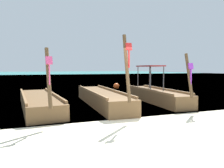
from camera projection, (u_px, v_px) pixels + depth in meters
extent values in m
plane|color=beige|center=(146.00, 125.00, 6.77)|extent=(120.00, 120.00, 0.00)
plane|color=teal|center=(44.00, 74.00, 63.83)|extent=(120.00, 120.00, 0.00)
cube|color=brown|center=(39.00, 102.00, 9.56)|extent=(1.79, 5.91, 0.57)
cube|color=brown|center=(23.00, 95.00, 9.27)|extent=(0.47, 5.35, 0.10)
cube|color=brown|center=(54.00, 94.00, 9.81)|extent=(0.47, 5.35, 0.10)
cylinder|color=brown|center=(49.00, 78.00, 6.69)|extent=(0.17, 0.74, 1.91)
cube|color=#F24C8C|center=(49.00, 60.00, 6.49)|extent=(0.21, 0.15, 0.25)
cube|color=#F24C8C|center=(49.00, 74.00, 6.50)|extent=(0.04, 0.08, 0.62)
cube|color=brown|center=(102.00, 98.00, 10.53)|extent=(1.49, 6.33, 0.65)
cube|color=brown|center=(90.00, 91.00, 10.32)|extent=(0.32, 5.78, 0.10)
cube|color=brown|center=(113.00, 90.00, 10.68)|extent=(0.32, 5.78, 0.10)
cylinder|color=brown|center=(127.00, 68.00, 7.34)|extent=(0.15, 0.65, 2.34)
cube|color=red|center=(129.00, 47.00, 7.13)|extent=(0.20, 0.12, 0.25)
cube|color=red|center=(129.00, 59.00, 7.14)|extent=(0.03, 0.08, 0.58)
cube|color=brown|center=(156.00, 96.00, 11.47)|extent=(1.42, 5.43, 0.63)
cube|color=brown|center=(147.00, 90.00, 11.30)|extent=(0.38, 4.94, 0.10)
cube|color=brown|center=(164.00, 89.00, 11.59)|extent=(0.38, 4.94, 0.10)
cylinder|color=brown|center=(189.00, 75.00, 8.75)|extent=(0.15, 0.58, 1.81)
cube|color=purple|center=(191.00, 66.00, 8.63)|extent=(0.21, 0.13, 0.25)
cube|color=purple|center=(191.00, 78.00, 8.64)|extent=(0.03, 0.08, 0.72)
cylinder|color=#4C4C51|center=(151.00, 79.00, 11.16)|extent=(0.05, 0.05, 1.27)
cylinder|color=#4C4C51|center=(164.00, 78.00, 11.39)|extent=(0.05, 0.05, 1.27)
cylinder|color=#4C4C51|center=(138.00, 77.00, 12.70)|extent=(0.05, 0.05, 1.27)
cylinder|color=#4C4C51|center=(150.00, 77.00, 12.92)|extent=(0.05, 0.05, 1.27)
cube|color=#AD2323|center=(150.00, 66.00, 11.99)|extent=(1.04, 1.86, 0.06)
sphere|color=#EA5119|center=(116.00, 86.00, 18.44)|extent=(0.52, 0.52, 0.52)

